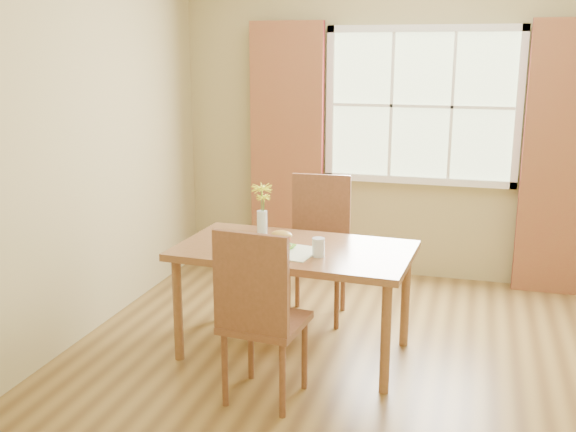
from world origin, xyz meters
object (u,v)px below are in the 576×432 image
Objects in this scene: flower_vase at (262,205)px; chair_near at (259,311)px; water_glass at (318,248)px; dining_table at (294,258)px; chair_far at (319,240)px; croissant_sandwich at (282,239)px.

chair_near is at bearing -73.32° from flower_vase.
chair_near is at bearing -109.84° from water_glass.
water_glass is (0.19, -0.15, 0.13)m from dining_table.
chair_near is (-0.01, -0.71, -0.09)m from dining_table.
dining_table is 0.71m from chair_near.
chair_far is 0.82m from croissant_sandwich.
chair_near is 0.67m from croissant_sandwich.
water_glass is (0.20, 0.56, 0.22)m from chair_near.
croissant_sandwich is (-0.06, -0.79, 0.22)m from chair_far.
croissant_sandwich is at bearing 165.15° from water_glass.
dining_table is 13.23× the size of water_glass.
water_glass is (0.20, -0.86, 0.20)m from chair_far.
chair_near is at bearing -94.16° from chair_far.
croissant_sandwich reaches higher than water_glass.
water_glass is (0.26, -0.07, -0.01)m from croissant_sandwich.
dining_table is 9.15× the size of croissant_sandwich.
chair_near reaches higher than water_glass.
dining_table is 1.45× the size of chair_far.
chair_far is at bearing 93.66° from dining_table.
water_glass is at bearing -35.79° from flower_vase.
water_glass is at bearing 75.81° from chair_near.
chair_near is 6.16× the size of croissant_sandwich.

